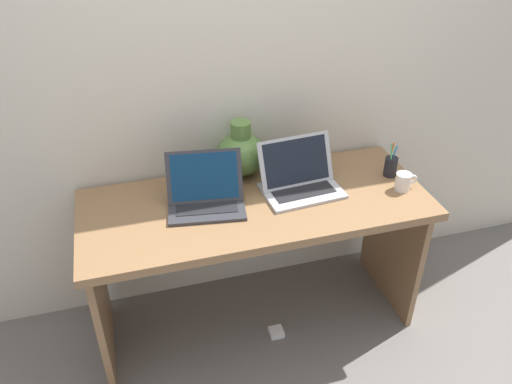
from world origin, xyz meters
The scene contains 9 objects.
ground_plane centered at (0.00, 0.00, 0.00)m, with size 6.00×6.00×0.00m, color slate.
back_wall centered at (0.00, 0.36, 1.20)m, with size 4.40×0.04×2.40m, color beige.
desk centered at (0.00, 0.00, 0.59)m, with size 1.57×0.64×0.75m.
laptop_left centered at (-0.22, 0.05, 0.81)m, with size 0.37×0.30×0.22m.
laptop_right centered at (0.22, 0.05, 0.81)m, with size 0.37×0.28×0.23m.
green_vase centered at (0.00, 0.26, 0.86)m, with size 0.23×0.23×0.27m.
coffee_mug centered at (0.68, -0.09, 0.79)m, with size 0.11×0.07×0.08m.
pen_cup centered at (0.68, 0.04, 0.80)m, with size 0.06×0.06×0.18m.
power_brick centered at (0.07, -0.14, 0.01)m, with size 0.07×0.07×0.03m, color white.
Camera 1 is at (-0.52, -1.84, 2.06)m, focal length 36.18 mm.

